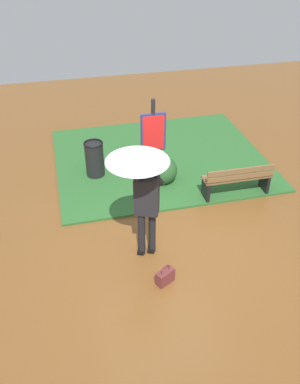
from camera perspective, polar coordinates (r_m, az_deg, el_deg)
ground_plane at (r=7.32m, az=1.42°, el=-7.26°), size 18.00×18.00×0.00m
grass_verge at (r=9.75m, az=1.36°, el=4.68°), size 4.80×4.00×0.05m
person_with_umbrella at (r=6.21m, az=-1.18°, el=2.11°), size 0.96×0.96×2.04m
info_sign_post at (r=7.29m, az=0.43°, el=6.44°), size 0.44×0.07×2.30m
handbag at (r=6.59m, az=2.11°, el=-11.60°), size 0.33×0.26×0.37m
park_bench at (r=8.43m, az=11.97°, el=1.65°), size 1.40×0.38×0.75m
trash_bin at (r=8.98m, az=-7.66°, el=4.45°), size 0.42×0.42×0.83m
shrub_cluster at (r=8.78m, az=1.32°, el=2.96°), size 0.74×0.67×0.60m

